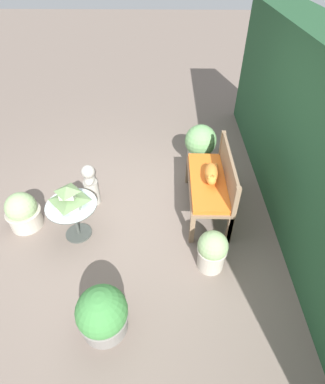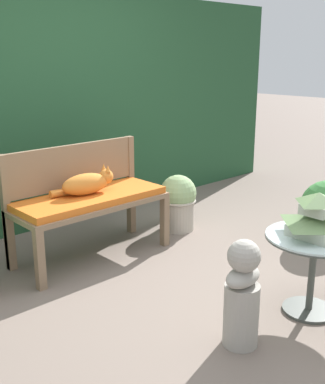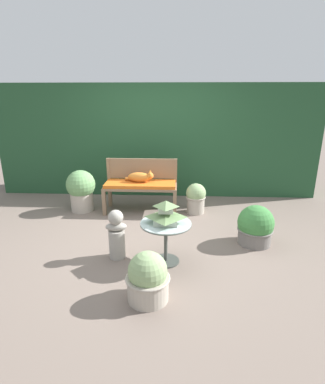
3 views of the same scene
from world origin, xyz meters
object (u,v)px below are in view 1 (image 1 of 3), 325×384
potted_plant_bench_left (102,314)px  potted_plant_patio_mid (23,212)px  cat (211,174)px  garden_bust (91,185)px  garden_bench (208,184)px  pagoda_birdhouse (69,197)px  potted_plant_hedge_corner (212,251)px  patio_table (73,211)px  potted_plant_bench_right (200,145)px

potted_plant_bench_left → potted_plant_patio_mid: bearing=-136.8°
cat → potted_plant_patio_mid: size_ratio=0.99×
garden_bust → potted_plant_bench_left: bearing=8.0°
garden_bench → garden_bust: 1.63m
cat → garden_bust: (-0.10, -1.65, -0.31)m
pagoda_birdhouse → potted_plant_hedge_corner: pagoda_birdhouse is taller
pagoda_birdhouse → garden_bust: size_ratio=0.58×
patio_table → potted_plant_bench_right: (-1.57, 1.68, -0.02)m
garden_bench → potted_plant_bench_left: (1.73, -1.14, -0.21)m
potted_plant_patio_mid → potted_plant_bench_left: size_ratio=0.94×
potted_plant_patio_mid → pagoda_birdhouse: bearing=78.4°
pagoda_birdhouse → potted_plant_bench_right: (-1.57, 1.68, -0.25)m
cat → pagoda_birdhouse: pagoda_birdhouse is taller
garden_bench → potted_plant_patio_mid: size_ratio=2.43×
pagoda_birdhouse → potted_plant_hedge_corner: bearing=74.7°
garden_bust → pagoda_birdhouse: bearing=-13.7°
garden_bust → potted_plant_hedge_corner: garden_bust is taller
garden_bust → potted_plant_bench_left: 1.90m
potted_plant_bench_left → potted_plant_bench_right: bearing=158.0°
garden_bench → cat: 0.17m
pagoda_birdhouse → potted_plant_bench_left: size_ratio=0.67×
patio_table → potted_plant_hedge_corner: bearing=74.7°
garden_bench → potted_plant_patio_mid: garden_bench is taller
potted_plant_patio_mid → potted_plant_hedge_corner: 2.47m
garden_bench → potted_plant_bench_right: size_ratio=1.72×
patio_table → potted_plant_bench_left: bearing=24.5°
cat → patio_table: size_ratio=0.84×
patio_table → potted_plant_bench_left: 1.34m
garden_bench → cat: bearing=102.2°
cat → garden_bench: bearing=-72.5°
garden_bust → potted_plant_patio_mid: (0.47, -0.80, -0.07)m
cat → potted_plant_bench_right: bearing=-172.0°
garden_bench → potted_plant_bench_left: bearing=-33.4°
potted_plant_patio_mid → potted_plant_bench_left: potted_plant_bench_left is taller
garden_bench → patio_table: 1.77m
garden_bust → potted_plant_patio_mid: bearing=-66.2°
patio_table → potted_plant_hedge_corner: (0.46, 1.67, -0.14)m
garden_bench → patio_table: garden_bench is taller
cat → garden_bust: bearing=-88.3°
garden_bench → patio_table: bearing=-73.2°
potted_plant_bench_left → garden_bench: bearing=146.6°
potted_plant_hedge_corner → potted_plant_bench_left: 1.35m
pagoda_birdhouse → potted_plant_hedge_corner: (0.46, 1.67, -0.37)m
patio_table → potted_plant_bench_right: size_ratio=0.84×
garden_bench → garden_bust: bearing=-93.8°
potted_plant_patio_mid → potted_plant_bench_right: bearing=120.6°
cat → potted_plant_patio_mid: 2.51m
cat → potted_plant_hedge_corner: bearing=2.0°
pagoda_birdhouse → garden_bust: bearing=172.9°
cat → potted_plant_hedge_corner: (0.98, -0.06, -0.35)m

